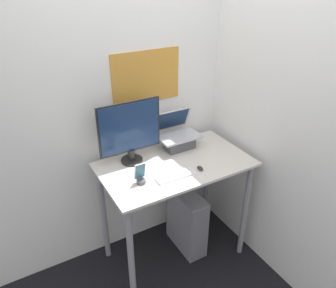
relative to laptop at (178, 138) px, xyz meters
The scene contains 10 objects.
ground_plane 1.15m from the laptop, 105.29° to the right, with size 12.00×12.00×0.00m, color black.
wall_back 0.38m from the laptop, 124.60° to the left, with size 6.00×0.06×2.60m.
wall_side_right 0.78m from the laptop, 46.13° to the right, with size 0.05×6.00×2.60m.
desk 0.35m from the laptop, 125.54° to the right, with size 1.13×0.65×0.93m.
laptop is the anchor object (origin of this frame).
monitor 0.44m from the laptop, behind, with size 0.48×0.16×0.48m.
keyboard 0.43m from the laptop, 123.83° to the right, with size 0.29×0.09×0.02m.
mouse 0.38m from the laptop, 95.44° to the right, with size 0.04×0.06×0.03m.
cell_phone 0.57m from the laptop, 147.82° to the right, with size 0.08×0.06×0.15m.
computer_tower 0.75m from the laptop, 90.64° to the right, with size 0.17×0.41×0.56m.
Camera 1 is at (-1.08, -1.45, 2.22)m, focal length 35.00 mm.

